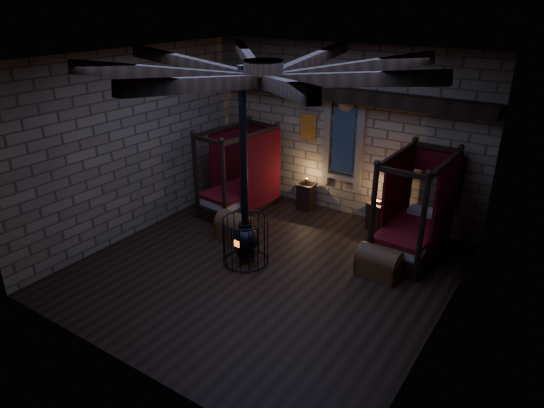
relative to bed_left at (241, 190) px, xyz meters
The scene contains 8 objects.
room 4.41m from the bed_left, 42.74° to the right, with size 7.02×7.02×4.29m.
bed_left is the anchor object (origin of this frame).
bed_right 4.50m from the bed_left, ahead, with size 1.19×2.16×2.21m.
trunk_left 1.70m from the bed_left, 56.71° to the right, with size 0.91×0.61×0.65m.
trunk_right 4.40m from the bed_left, 14.15° to the right, with size 0.89×0.60×0.63m.
nightstand_left 1.72m from the bed_left, 34.58° to the left, with size 0.47×0.45×0.86m.
nightstand_right 3.52m from the bed_left, 14.33° to the left, with size 0.51×0.50×0.73m.
stove 2.75m from the bed_left, 50.87° to the right, with size 0.97×0.97×4.05m.
Camera 1 is at (4.92, -7.13, 5.22)m, focal length 32.00 mm.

